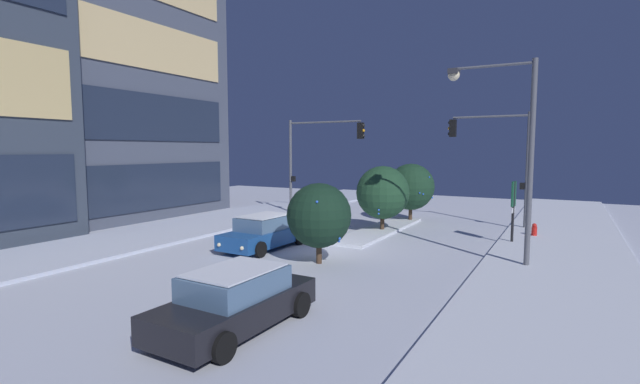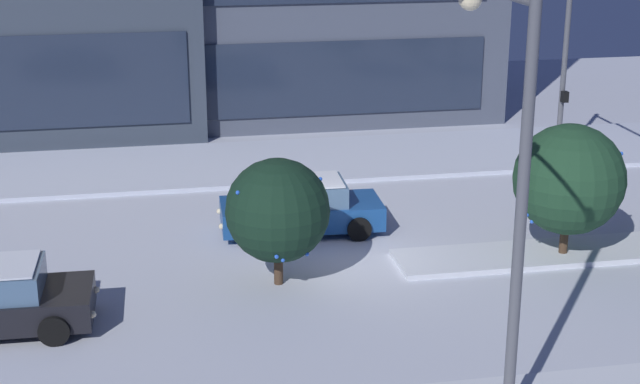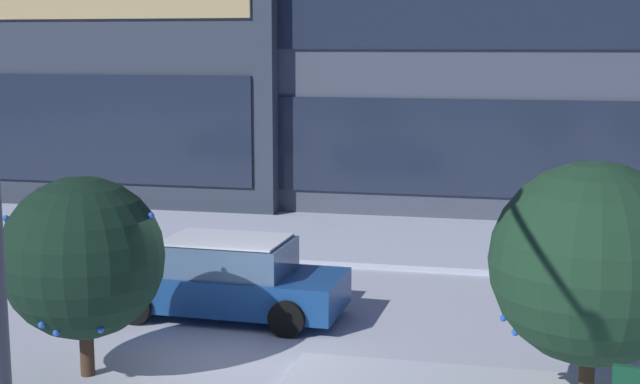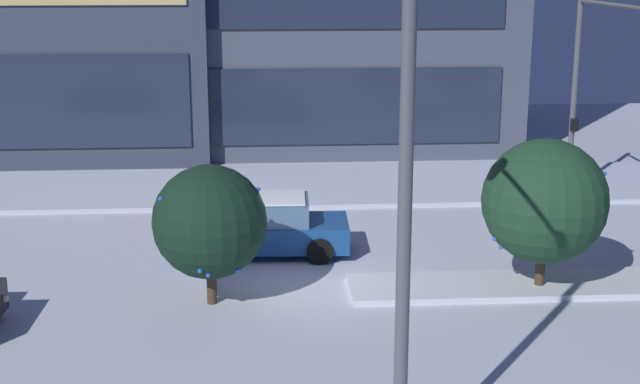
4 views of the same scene
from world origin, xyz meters
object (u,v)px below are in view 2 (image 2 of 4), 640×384
(traffic_light_corner_far_right, at_px, (596,46))
(decorated_tree_median, at_px, (569,179))
(car_far, at_px, (301,207))
(decorated_tree_left_of_median, at_px, (278,211))
(street_lamp_arched, at_px, (504,146))

(traffic_light_corner_far_right, xyz_separation_m, decorated_tree_median, (-3.37, -5.87, -2.29))
(decorated_tree_median, bearing_deg, traffic_light_corner_far_right, 60.12)
(car_far, bearing_deg, decorated_tree_left_of_median, 73.66)
(traffic_light_corner_far_right, relative_size, street_lamp_arched, 0.83)
(street_lamp_arched, bearing_deg, decorated_tree_left_of_median, 24.82)
(decorated_tree_median, height_order, decorated_tree_left_of_median, decorated_tree_median)
(decorated_tree_median, distance_m, decorated_tree_left_of_median, 7.45)
(street_lamp_arched, relative_size, decorated_tree_median, 2.16)
(traffic_light_corner_far_right, relative_size, decorated_tree_left_of_median, 2.04)
(traffic_light_corner_far_right, bearing_deg, decorated_tree_left_of_median, -60.31)
(car_far, bearing_deg, traffic_light_corner_far_right, -162.14)
(car_far, distance_m, traffic_light_corner_far_right, 10.73)
(car_far, xyz_separation_m, decorated_tree_left_of_median, (-1.13, -3.41, 1.16))
(street_lamp_arched, height_order, decorated_tree_median, street_lamp_arched)
(traffic_light_corner_far_right, bearing_deg, car_far, -74.12)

